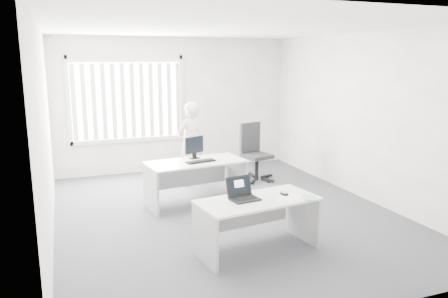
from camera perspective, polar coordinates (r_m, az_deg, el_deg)
name	(u,v)px	position (r m, az deg, el deg)	size (l,w,h in m)	color
ground	(225,213)	(6.87, 0.16, -8.35)	(6.00, 6.00, 0.00)	#4C4C53
wall_back	(175,105)	(9.37, -6.40, 5.77)	(5.00, 0.02, 2.80)	white
wall_front	(349,172)	(3.92, 15.98, -2.84)	(5.00, 0.02, 2.80)	white
wall_left	(45,134)	(6.11, -22.33, 1.83)	(0.02, 6.00, 2.80)	white
wall_right	(363,116)	(7.76, 17.73, 4.08)	(0.02, 6.00, 2.80)	white
ceiling	(225,27)	(6.47, 0.18, 15.64)	(5.00, 6.00, 0.02)	white
window	(128,99)	(9.12, -12.49, 6.35)	(2.32, 0.06, 1.76)	silver
blinds	(128,101)	(9.06, -12.43, 6.13)	(2.20, 0.10, 1.50)	silver
desk_near	(257,214)	(5.44, 4.39, -8.43)	(1.56, 0.88, 0.68)	white
desk_far	(196,173)	(7.16, -3.69, -3.17)	(1.66, 0.92, 0.72)	white
office_chair	(255,163)	(8.63, 4.07, -1.77)	(0.77, 0.77, 1.12)	black
person	(190,144)	(8.19, -4.41, 0.66)	(0.58, 0.38, 1.59)	silver
laptop	(245,190)	(5.29, 2.76, -5.31)	(0.34, 0.30, 0.27)	black
paper_sheet	(289,197)	(5.48, 8.54, -6.26)	(0.32, 0.22, 0.00)	white
mouse	(284,193)	(5.56, 7.89, -5.77)	(0.06, 0.10, 0.04)	#A5A5A8
booklet	(310,198)	(5.50, 11.13, -6.24)	(0.16, 0.23, 0.01)	white
keyboard	(201,161)	(7.04, -3.07, -1.63)	(0.48, 0.16, 0.02)	black
monitor	(194,148)	(7.27, -3.90, 0.19)	(0.37, 0.11, 0.37)	black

